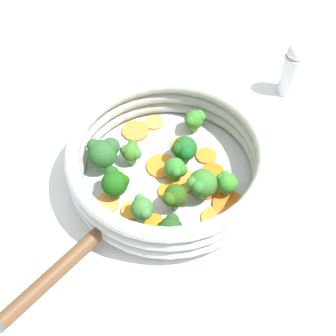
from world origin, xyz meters
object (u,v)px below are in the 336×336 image
Objects in this scene: carrot_slice_1 at (183,181)px; salt_shaker at (292,69)px; carrot_slice_2 at (154,123)px; broccoli_floret_6 at (142,209)px; carrot_slice_5 at (131,211)px; broccoli_floret_3 at (103,152)px; carrot_slice_11 at (204,187)px; broccoli_floret_1 at (115,182)px; carrot_slice_3 at (183,146)px; carrot_slice_4 at (206,156)px; broccoli_floret_0 at (202,184)px; broccoli_floret_9 at (195,120)px; skillet at (168,177)px; carrot_slice_12 at (135,131)px; broccoli_floret_5 at (170,228)px; carrot_slice_10 at (213,173)px; broccoli_floret_4 at (175,170)px; broccoli_floret_10 at (184,149)px; carrot_slice_7 at (161,166)px; carrot_slice_8 at (171,191)px; broccoli_floret_2 at (226,182)px; carrot_slice_9 at (106,203)px; broccoli_floret_8 at (131,152)px; broccoli_floret_7 at (174,197)px; carrot_slice_6 at (229,204)px; carrot_slice_0 at (214,218)px; carrot_slice_13 at (154,223)px.

carrot_slice_1 is 0.29m from salt_shaker.
broccoli_floret_6 is at bearing 29.18° from carrot_slice_2.
carrot_slice_5 is 0.10m from broccoli_floret_3.
broccoli_floret_1 is at bearing -52.51° from carrot_slice_11.
carrot_slice_3 is 0.15m from carrot_slice_5.
broccoli_floret_1 is at bearing -29.44° from carrot_slice_4.
salt_shaker is (-0.29, 0.04, 0.03)m from carrot_slice_1.
broccoli_floret_0 is 0.30m from salt_shaker.
broccoli_floret_9 is (-0.19, -0.01, 0.02)m from carrot_slice_5.
skillet is 0.10m from carrot_slice_12.
broccoli_floret_5 is at bearing 48.86° from carrot_slice_12.
salt_shaker is (-0.37, 0.06, 0.01)m from broccoli_floret_6.
carrot_slice_10 is at bearing -3.38° from salt_shaker.
skillet is 6.29× the size of carrot_slice_12.
carrot_slice_10 reaches higher than carrot_slice_3.
broccoli_floret_4 and broccoli_floret_5 have the same top height.
broccoli_floret_10 is at bearing 16.96° from broccoli_floret_9.
carrot_slice_8 reaches higher than carrot_slice_7.
broccoli_floret_4 is at bearing -74.83° from broccoli_floret_2.
broccoli_floret_6 reaches higher than carrot_slice_9.
carrot_slice_7 is 1.15× the size of broccoli_floret_2.
carrot_slice_1 is 0.10m from broccoli_floret_5.
broccoli_floret_1 is at bearing 12.66° from carrot_slice_2.
broccoli_floret_8 is at bearing -68.27° from carrot_slice_10.
skillet is at bearing -57.10° from carrot_slice_10.
broccoli_floret_0 reaches higher than broccoli_floret_7.
carrot_slice_5 reaches higher than skillet.
broccoli_floret_5 is (0.10, 0.00, 0.02)m from carrot_slice_11.
broccoli_floret_9 reaches higher than skillet.
carrot_slice_8 reaches higher than carrot_slice_3.
salt_shaker reaches higher than broccoli_floret_1.
carrot_slice_6 is 0.05m from carrot_slice_11.
broccoli_floret_10 is at bearing -165.75° from carrot_slice_8.
broccoli_floret_3 reaches higher than carrot_slice_9.
broccoli_floret_1 is 1.10× the size of broccoli_floret_6.
broccoli_floret_0 is at bearing 148.23° from broccoli_floret_7.
carrot_slice_10 is at bearing 150.66° from carrot_slice_8.
carrot_slice_0 is at bearing 117.06° from carrot_slice_5.
carrot_slice_3 is 1.08× the size of broccoli_floret_5.
broccoli_floret_2 is 1.03× the size of broccoli_floret_4.
carrot_slice_10 is 0.15m from broccoli_floret_1.
broccoli_floret_1 is 0.11m from broccoli_floret_5.
carrot_slice_5 is 0.04m from carrot_slice_13.
broccoli_floret_5 reaches higher than carrot_slice_5.
broccoli_floret_4 is at bearing -167.88° from carrot_slice_13.
broccoli_floret_5 is (0.11, -0.03, -0.00)m from broccoli_floret_2.
broccoli_floret_8 is at bearing -123.32° from broccoli_floret_5.
carrot_slice_9 is 0.11m from broccoli_floret_4.
carrot_slice_13 is 0.52× the size of broccoli_floret_0.
broccoli_floret_5 is 0.05m from broccoli_floret_6.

